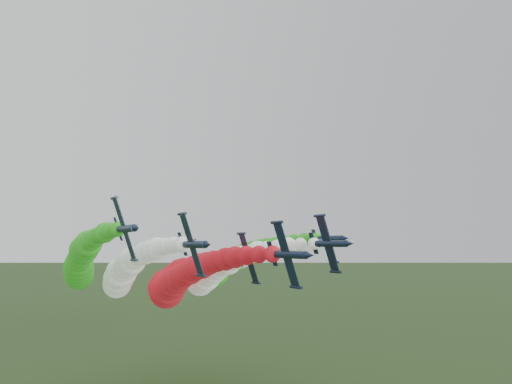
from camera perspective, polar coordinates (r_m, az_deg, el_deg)
jet_lead at (r=122.30m, az=-8.89°, el=-10.13°), size 15.19×78.10×20.54m
jet_inner_left at (r=125.69m, az=-14.82°, el=-8.90°), size 14.37×77.28×19.73m
jet_inner_right at (r=131.79m, az=-4.75°, el=-9.09°), size 14.68×77.58×20.03m
jet_outer_left at (r=128.13m, az=-19.33°, el=-7.65°), size 14.41×77.32×19.76m
jet_outer_right at (r=147.92m, az=-3.22°, el=-8.31°), size 15.00×77.91×20.35m
jet_trail at (r=142.73m, az=-9.52°, el=-9.70°), size 14.67×77.58×20.03m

